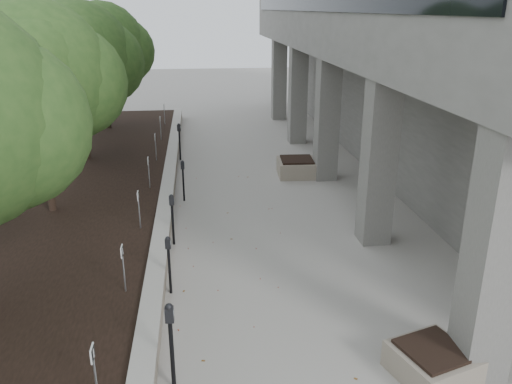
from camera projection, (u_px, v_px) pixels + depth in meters
retaining_wall at (167, 198)px, 15.04m from camera, size 0.39×26.00×0.50m
planting_bed at (38, 204)px, 14.65m from camera, size 7.00×26.00×0.40m
crabapple_tree_3 at (38, 109)px, 12.80m from camera, size 4.60×4.00×5.44m
crabapple_tree_4 at (80, 82)px, 17.47m from camera, size 4.60×4.00×5.44m
crabapple_tree_5 at (103, 66)px, 22.14m from camera, size 4.60×4.00×5.44m
parking_sign_2 at (95, 377)px, 6.83m from camera, size 0.04×0.22×0.96m
parking_sign_3 at (124, 269)px, 9.63m from camera, size 0.04×0.22×0.96m
parking_sign_4 at (139, 210)px, 12.43m from camera, size 0.04×0.22×0.96m
parking_sign_5 at (149, 173)px, 15.23m from camera, size 0.04×0.22×0.96m
parking_sign_6 at (156, 147)px, 18.03m from camera, size 0.04×0.22×0.96m
parking_sign_7 at (161, 128)px, 20.84m from camera, size 0.04×0.22×0.96m
parking_sign_8 at (164, 114)px, 23.64m from camera, size 0.04×0.22×0.96m
parking_meter_1 at (172, 347)px, 7.64m from camera, size 0.15×0.11×1.49m
parking_meter_2 at (169, 265)px, 10.29m from camera, size 0.14×0.11×1.27m
parking_meter_3 at (173, 220)px, 12.43m from camera, size 0.15×0.12×1.31m
parking_meter_4 at (183, 181)px, 15.28m from camera, size 0.13×0.10×1.27m
parking_meter_5 at (180, 142)px, 19.39m from camera, size 0.17×0.14×1.43m
planter_front at (432, 362)px, 8.05m from camera, size 1.41×1.41×0.52m
planter_back at (297, 167)px, 17.76m from camera, size 1.36×1.36×0.60m
berry_scatter at (237, 266)px, 11.57m from camera, size 3.30×14.10×0.02m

